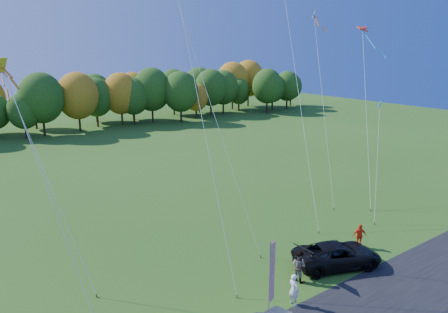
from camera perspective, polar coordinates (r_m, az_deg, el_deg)
ground at (r=26.50m, az=8.15°, el=-17.53°), size 160.00×160.00×0.00m
tree_line at (r=73.85m, az=-23.35°, el=2.36°), size 116.00×12.00×10.00m
black_suv at (r=29.76m, az=14.57°, el=-12.33°), size 6.28×4.59×1.59m
person_tailgate_a at (r=25.32m, az=9.10°, el=-16.77°), size 0.46×0.69×1.84m
person_tailgate_b at (r=27.58m, az=9.77°, el=-13.90°), size 0.77×0.97×1.93m
person_east at (r=32.71m, az=17.26°, el=-9.85°), size 1.10×0.84×1.74m
feather_flag at (r=23.19m, az=6.24°, el=-14.69°), size 0.55×0.26×4.42m
kite_delta_blue at (r=30.33m, az=-5.27°, el=17.13°), size 5.96×12.71×31.94m
kite_parafoil_orange at (r=37.74m, az=9.22°, el=11.55°), size 7.79×12.72×24.83m
kite_delta_red at (r=26.14m, az=-3.96°, el=10.94°), size 2.61×9.73×23.61m
kite_parafoil_rainbow at (r=42.95m, az=18.10°, el=5.55°), size 8.59×8.02×16.01m
kite_diamond_yellow at (r=21.37m, az=-21.19°, el=-6.53°), size 2.60×5.77×13.72m
kite_diamond_white at (r=40.27m, az=12.87°, el=6.25°), size 3.53×6.69×17.50m
kite_diamond_pink at (r=26.85m, az=-22.02°, el=-2.83°), size 3.05×6.59×13.39m
kite_diamond_blue_low at (r=37.69m, az=19.37°, el=-0.70°), size 3.66×3.08×9.71m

